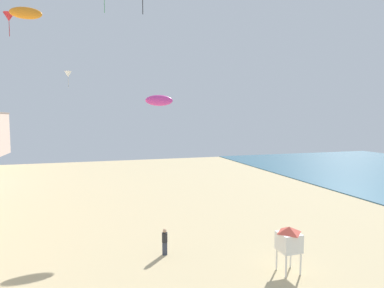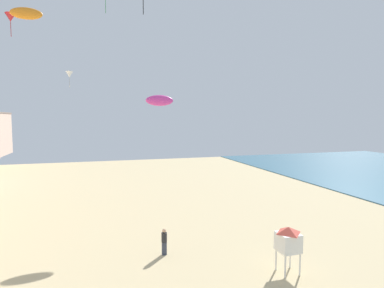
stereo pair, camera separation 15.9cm
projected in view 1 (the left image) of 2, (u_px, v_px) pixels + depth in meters
name	position (u px, v px, depth m)	size (l,w,h in m)	color
kite_flyer	(165.00, 240.00, 19.52)	(0.34, 0.34, 1.64)	#383D4C
lifeguard_stand	(289.00, 239.00, 17.22)	(1.10, 1.10, 2.55)	white
kite_magenta_parafoil	(159.00, 100.00, 27.36)	(2.39, 0.66, 0.93)	#DB3D9E
kite_white_delta	(68.00, 74.00, 40.04)	(0.90, 0.90, 2.05)	white
kite_orange_parafoil	(26.00, 13.00, 21.18)	(2.02, 0.56, 0.78)	orange
kite_red_delta	(9.00, 17.00, 38.01)	(1.22, 1.22, 2.77)	red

